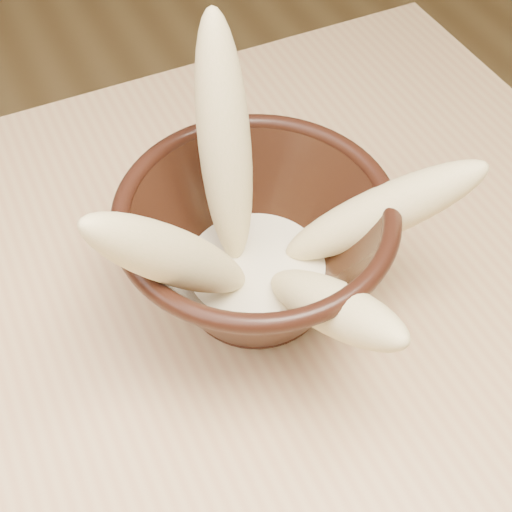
{
  "coord_description": "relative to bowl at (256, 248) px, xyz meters",
  "views": [
    {
      "loc": [
        0.08,
        -0.23,
        1.23
      ],
      "look_at": [
        0.23,
        0.08,
        0.81
      ],
      "focal_mm": 50.0,
      "sensor_mm": 36.0,
      "label": 1
    }
  ],
  "objects": [
    {
      "name": "bowl",
      "position": [
        0.0,
        0.0,
        0.0
      ],
      "size": [
        0.21,
        0.21,
        0.11
      ],
      "rotation": [
        0.0,
        0.0,
        0.39
      ],
      "color": "black",
      "rests_on": "table"
    },
    {
      "name": "milk_puddle",
      "position": [
        0.0,
        -0.0,
        -0.03
      ],
      "size": [
        0.12,
        0.12,
        0.02
      ],
      "primitive_type": "cylinder",
      "color": "beige",
      "rests_on": "bowl"
    },
    {
      "name": "banana_upright",
      "position": [
        -0.0,
        0.04,
        0.07
      ],
      "size": [
        0.06,
        0.1,
        0.2
      ],
      "primitive_type": "ellipsoid",
      "rotation": [
        0.31,
        0.0,
        2.91
      ],
      "color": "#D8CC7F",
      "rests_on": "bowl"
    },
    {
      "name": "banana_left",
      "position": [
        -0.07,
        -0.02,
        0.05
      ],
      "size": [
        0.15,
        0.07,
        0.17
      ],
      "primitive_type": "ellipsoid",
      "rotation": [
        0.65,
        0.0,
        -1.3
      ],
      "color": "#D8CC7F",
      "rests_on": "bowl"
    },
    {
      "name": "banana_right",
      "position": [
        0.09,
        -0.03,
        0.03
      ],
      "size": [
        0.16,
        0.11,
        0.13
      ],
      "primitive_type": "ellipsoid",
      "rotation": [
        0.93,
        0.0,
        1.09
      ],
      "color": "#D8CC7F",
      "rests_on": "bowl"
    },
    {
      "name": "banana_front",
      "position": [
        0.02,
        -0.08,
        0.02
      ],
      "size": [
        0.06,
        0.15,
        0.11
      ],
      "primitive_type": "ellipsoid",
      "rotation": [
        1.03,
        0.0,
        0.16
      ],
      "color": "#D8CC7F",
      "rests_on": "bowl"
    }
  ]
}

